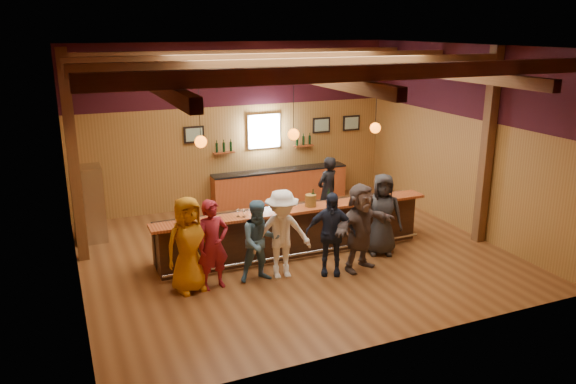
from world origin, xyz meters
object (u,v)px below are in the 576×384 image
at_px(ice_bucket, 311,200).
at_px(bottle_a, 313,199).
at_px(customer_dark, 382,214).
at_px(back_bar_cabinet, 280,185).
at_px(customer_white, 282,234).
at_px(customer_brown, 360,227).
at_px(bartender, 327,192).
at_px(bar_counter, 291,229).
at_px(customer_denim, 260,241).
at_px(customer_redvest, 213,245).
at_px(customer_navy, 331,234).
at_px(customer_orange, 189,245).
at_px(stainless_fridge, 88,204).

relative_size(ice_bucket, bottle_a, 0.71).
bearing_deg(customer_dark, back_bar_cabinet, 119.80).
bearing_deg(customer_white, bottle_a, 46.52).
relative_size(customer_brown, ice_bucket, 7.02).
relative_size(bartender, bottle_a, 4.83).
bearing_deg(customer_dark, bottle_a, 177.41).
distance_m(back_bar_cabinet, customer_dark, 4.54).
xyz_separation_m(bar_counter, customer_denim, (-1.18, -1.17, 0.31)).
height_order(back_bar_cabinet, customer_redvest, customer_redvest).
bearing_deg(customer_navy, bottle_a, 109.32).
relative_size(customer_white, customer_brown, 0.99).
bearing_deg(back_bar_cabinet, customer_dark, -82.42).
bearing_deg(bottle_a, customer_dark, -24.81).
height_order(customer_white, bottle_a, customer_white).
bearing_deg(bottle_a, customer_white, -140.59).
height_order(bartender, ice_bucket, bartender).
height_order(customer_orange, customer_navy, customer_orange).
distance_m(back_bar_cabinet, bartender, 2.42).
height_order(back_bar_cabinet, customer_denim, customer_denim).
bearing_deg(customer_brown, customer_denim, 153.69).
distance_m(bar_counter, ice_bucket, 0.85).
bearing_deg(customer_redvest, bottle_a, 8.36).
distance_m(stainless_fridge, customer_white, 4.98).
xyz_separation_m(stainless_fridge, customer_brown, (5.04, -3.91, 0.03)).
height_order(stainless_fridge, bartender, stainless_fridge).
xyz_separation_m(bar_counter, stainless_fridge, (-4.12, 2.45, 0.38)).
height_order(back_bar_cabinet, stainless_fridge, stainless_fridge).
xyz_separation_m(ice_bucket, bottle_a, (0.07, 0.03, 0.01)).
xyz_separation_m(bar_counter, customer_dark, (1.78, -0.91, 0.40)).
bearing_deg(customer_navy, customer_white, -166.91).
relative_size(stainless_fridge, customer_dark, 0.98).
relative_size(bar_counter, customer_white, 3.43).
height_order(back_bar_cabinet, ice_bucket, ice_bucket).
height_order(back_bar_cabinet, customer_navy, customer_navy).
bearing_deg(customer_redvest, customer_dark, -7.19).
bearing_deg(customer_white, bartender, 54.29).
distance_m(customer_navy, ice_bucket, 1.18).
bearing_deg(customer_redvest, customer_white, -13.09).
bearing_deg(customer_denim, customer_orange, 177.24).
height_order(customer_denim, customer_navy, customer_navy).
relative_size(customer_dark, ice_bucket, 6.95).
bearing_deg(customer_brown, bartender, 59.19).
bearing_deg(customer_navy, ice_bucket, 112.86).
relative_size(bar_counter, customer_dark, 3.43).
relative_size(back_bar_cabinet, customer_white, 2.18).
relative_size(customer_denim, ice_bucket, 6.31).
bearing_deg(customer_denim, customer_brown, -6.19).
height_order(back_bar_cabinet, customer_white, customer_white).
distance_m(stainless_fridge, customer_brown, 6.38).
distance_m(customer_navy, bottle_a, 1.22).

